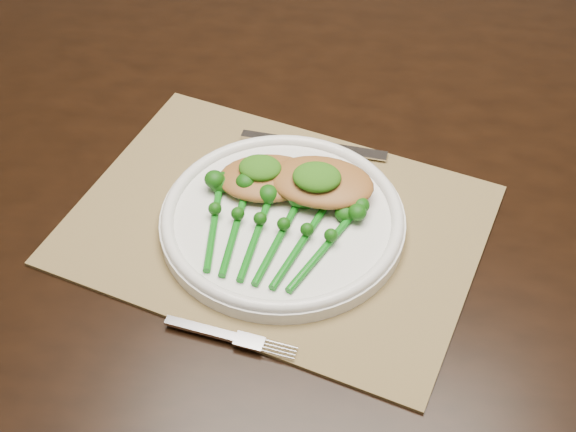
# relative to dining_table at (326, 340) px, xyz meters

# --- Properties ---
(dining_table) EXTENTS (1.61, 0.92, 0.75)m
(dining_table) POSITION_rel_dining_table_xyz_m (0.00, 0.00, 0.00)
(dining_table) COLOR black
(dining_table) RESTS_ON ground
(placemat) EXTENTS (0.54, 0.46, 0.00)m
(placemat) POSITION_rel_dining_table_xyz_m (-0.06, -0.11, 0.37)
(placemat) COLOR olive
(placemat) RESTS_ON dining_table
(dinner_plate) EXTENTS (0.29, 0.29, 0.03)m
(dinner_plate) POSITION_rel_dining_table_xyz_m (-0.05, -0.11, 0.39)
(dinner_plate) COLOR white
(dinner_plate) RESTS_ON placemat
(knife) EXTENTS (0.19, 0.03, 0.01)m
(knife) POSITION_rel_dining_table_xyz_m (-0.05, 0.03, 0.38)
(knife) COLOR silver
(knife) RESTS_ON placemat
(fork) EXTENTS (0.14, 0.04, 0.00)m
(fork) POSITION_rel_dining_table_xyz_m (-0.08, -0.28, 0.38)
(fork) COLOR silver
(fork) RESTS_ON placemat
(chicken_fillet_left) EXTENTS (0.13, 0.10, 0.02)m
(chicken_fillet_left) POSITION_rel_dining_table_xyz_m (-0.08, -0.06, 0.41)
(chicken_fillet_left) COLOR #A1672E
(chicken_fillet_left) RESTS_ON dinner_plate
(chicken_fillet_right) EXTENTS (0.13, 0.10, 0.03)m
(chicken_fillet_right) POSITION_rel_dining_table_xyz_m (-0.01, -0.07, 0.41)
(chicken_fillet_right) COLOR #A1672E
(chicken_fillet_right) RESTS_ON dinner_plate
(pesto_dollop_left) EXTENTS (0.05, 0.04, 0.02)m
(pesto_dollop_left) POSITION_rel_dining_table_xyz_m (-0.09, -0.06, 0.42)
(pesto_dollop_left) COLOR #194A0A
(pesto_dollop_left) RESTS_ON chicken_fillet_left
(pesto_dollop_right) EXTENTS (0.06, 0.05, 0.02)m
(pesto_dollop_right) POSITION_rel_dining_table_xyz_m (-0.02, -0.08, 0.43)
(pesto_dollop_right) COLOR #194A0A
(pesto_dollop_right) RESTS_ON chicken_fillet_right
(broccolini_bundle) EXTENTS (0.18, 0.19, 0.04)m
(broccolini_bundle) POSITION_rel_dining_table_xyz_m (-0.06, -0.16, 0.40)
(broccolini_bundle) COLOR #0C6010
(broccolini_bundle) RESTS_ON dinner_plate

